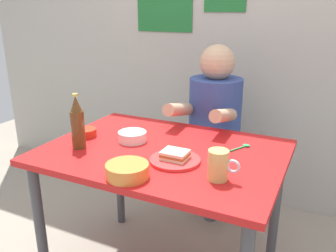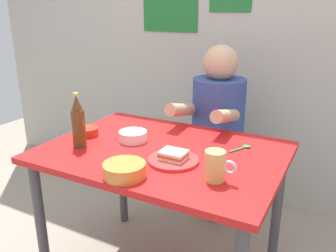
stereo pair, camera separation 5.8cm
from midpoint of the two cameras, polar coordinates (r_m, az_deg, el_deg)
wall_back at (r=2.50m, az=12.01°, el=16.75°), size 4.40×0.09×2.60m
dining_table at (r=1.68m, az=0.19°, el=-6.75°), size 1.10×0.80×0.74m
stool at (r=2.32m, az=8.45°, el=-7.63°), size 0.34×0.34×0.45m
person_seated at (r=2.16m, az=8.87°, el=2.23°), size 0.33×0.56×0.72m
plate_orange at (r=1.51m, az=1.99°, el=-5.60°), size 0.22×0.22×0.01m
sandwich at (r=1.50m, az=2.00°, el=-4.73°), size 0.11×0.09×0.04m
beer_mug at (r=1.35m, az=8.99°, el=-6.43°), size 0.13×0.08×0.12m
beer_bottle at (r=1.68m, az=-13.47°, el=0.51°), size 0.06×0.06×0.26m
rice_bowl_white at (r=1.74m, az=-4.77°, el=-1.56°), size 0.14×0.14×0.05m
soup_bowl_orange at (r=1.38m, az=-5.91°, el=-7.02°), size 0.17×0.17×0.05m
sauce_bowl_chili at (r=1.85m, az=-12.13°, el=-0.83°), size 0.11×0.11×0.04m
spoon at (r=1.69m, az=13.15°, el=-3.46°), size 0.07×0.11×0.01m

